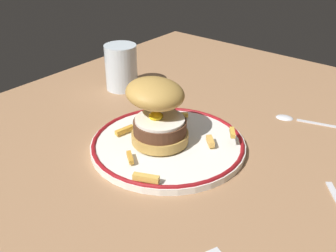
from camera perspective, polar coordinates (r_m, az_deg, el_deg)
ground_plane at (r=81.77cm, az=2.06°, el=-2.26°), size 110.08×90.13×4.00cm
dinner_plate at (r=75.71cm, az=-0.00°, el=-2.50°), size 28.21×28.21×1.60cm
burger at (r=73.50cm, az=-1.54°, el=2.18°), size 14.05×14.29×11.50cm
fries_pile at (r=76.27cm, az=0.00°, el=-0.98°), size 23.03×19.52×2.40cm
water_glass at (r=99.40cm, az=-6.43°, el=7.64°), size 7.57×7.57×10.68cm
spoon at (r=89.52cm, az=16.70°, el=1.09°), size 5.21×13.27×0.90cm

